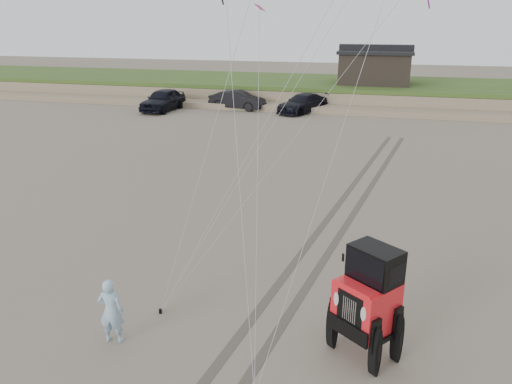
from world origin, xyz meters
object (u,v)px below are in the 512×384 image
truck_b (237,100)px  truck_c (303,103)px  cabin (375,66)px  man (111,311)px  jeep (365,314)px  truck_a (163,100)px

truck_b → truck_c: truck_b is taller
cabin → truck_c: (-5.27, -6.73, -2.50)m
cabin → man: cabin is taller
truck_c → jeep: size_ratio=0.91×
truck_b → man: (6.50, -31.41, 0.03)m
jeep → truck_b: bearing=148.7°
cabin → man: size_ratio=3.94×
truck_b → cabin: bearing=-50.3°
cabin → jeep: bearing=-87.9°
truck_b → truck_a: bearing=119.2°
cabin → truck_c: 8.91m
truck_a → man: size_ratio=3.20×
cabin → truck_a: (-16.60, -8.74, -2.35)m
truck_a → jeep: (17.96, -28.22, 0.15)m
truck_a → man: 31.70m
jeep → man: bearing=-133.1°
truck_b → jeep: (12.19, -30.41, 0.26)m
truck_a → truck_c: size_ratio=1.02×
man → jeep: bearing=-179.9°
truck_a → truck_b: size_ratio=1.10×
truck_b → jeep: jeep is taller
truck_a → jeep: 33.45m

